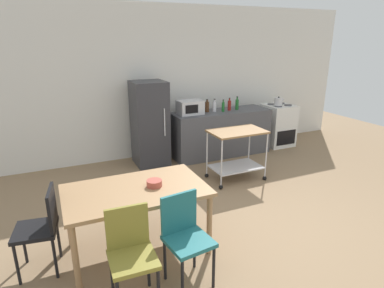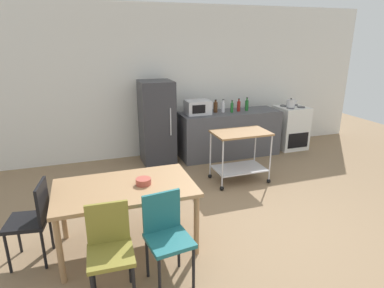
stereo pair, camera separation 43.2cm
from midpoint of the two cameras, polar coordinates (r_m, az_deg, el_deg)
name	(u,v)px [view 2 (the right image)]	position (r m, az deg, el deg)	size (l,w,h in m)	color
ground_plane	(251,230)	(4.29, 13.28, -14.57)	(12.00, 12.00, 0.00)	#8C7051
back_wall	(177,82)	(6.59, -0.70, 10.84)	(8.40, 0.12, 2.90)	silver
kitchen_counter	(229,134)	(6.59, 8.43, 1.76)	(2.00, 0.64, 0.90)	#4C4C51
dining_table	(125,193)	(3.62, -8.27, -8.53)	(1.50, 0.90, 0.75)	#A37A51
chair_black	(33,217)	(3.72, -23.10, -11.76)	(0.45, 0.45, 0.89)	black
chair_teal	(167,233)	(3.20, -0.50, -15.38)	(0.45, 0.45, 0.89)	#1E666B
chair_olive	(110,246)	(3.07, -10.15, -17.32)	(0.42, 0.42, 0.89)	olive
stove_oven	(290,127)	(7.37, 18.48, 2.76)	(0.60, 0.61, 0.92)	white
refrigerator	(157,123)	(6.09, -4.14, 3.72)	(0.60, 0.63, 1.55)	#333338
kitchen_cart	(240,148)	(5.38, 10.74, -0.77)	(0.91, 0.57, 0.85)	olive
microwave	(198,107)	(6.20, 3.02, 6.42)	(0.46, 0.35, 0.26)	silver
bottle_hot_sauce	(216,107)	(6.38, 6.09, 6.45)	(0.08, 0.08, 0.25)	#4C2D19
bottle_wine	(223,107)	(6.41, 7.41, 6.45)	(0.07, 0.07, 0.25)	silver
bottle_vinegar	(232,107)	(6.42, 8.94, 6.34)	(0.06, 0.06, 0.24)	#1E6628
bottle_soda	(239,106)	(6.54, 10.07, 6.55)	(0.07, 0.07, 0.25)	maroon
bottle_sparkling_water	(247,105)	(6.63, 11.43, 6.68)	(0.07, 0.07, 0.26)	#1E6628
fruit_bowl	(143,181)	(3.59, -5.09, -6.63)	(0.17, 0.17, 0.07)	#B24C3F
kettle	(291,103)	(7.10, 18.62, 6.76)	(0.24, 0.17, 0.19)	silver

